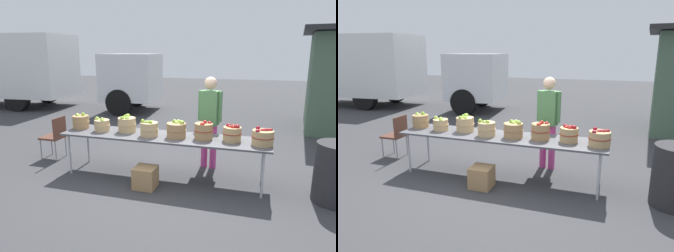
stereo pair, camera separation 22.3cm
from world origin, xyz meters
TOP-DOWN VIEW (x-y plane):
  - ground_plane at (0.00, 0.00)m, footprint 40.00×40.00m
  - market_table at (0.00, 0.00)m, footprint 3.50×0.76m
  - apple_basket_green_0 at (-1.61, 0.08)m, footprint 0.31×0.31m
  - apple_basket_green_1 at (-1.13, -0.00)m, footprint 0.29×0.29m
  - apple_basket_green_2 at (-0.69, 0.08)m, footprint 0.33×0.33m
  - apple_basket_green_3 at (-0.22, -0.07)m, footprint 0.31×0.31m
  - apple_basket_green_4 at (0.24, -0.02)m, footprint 0.33×0.33m
  - apple_basket_red_0 at (0.69, 0.02)m, footprint 0.31×0.31m
  - apple_basket_red_1 at (1.14, 0.03)m, footprint 0.30×0.30m
  - apple_basket_red_2 at (1.60, -0.05)m, footprint 0.34×0.34m
  - vendor_adult at (0.66, 0.72)m, footprint 0.44×0.27m
  - box_truck at (-6.53, 5.25)m, footprint 7.85×2.79m
  - folding_chair at (-2.38, 0.32)m, footprint 0.41×0.41m
  - produce_crate at (-0.15, -0.45)m, footprint 0.34×0.34m

SIDE VIEW (x-z plane):
  - ground_plane at x=0.00m, z-range 0.00..0.00m
  - produce_crate at x=-0.15m, z-range 0.00..0.34m
  - folding_chair at x=-2.38m, z-range 0.08..0.94m
  - market_table at x=0.00m, z-range 0.34..1.09m
  - apple_basket_green_1 at x=-1.13m, z-range 0.74..0.99m
  - apple_basket_red_2 at x=1.60m, z-range 0.74..1.01m
  - apple_basket_green_0 at x=-1.61m, z-range 0.73..1.02m
  - apple_basket_green_3 at x=-0.22m, z-range 0.73..1.02m
  - apple_basket_green_4 at x=0.24m, z-range 0.73..1.03m
  - apple_basket_red_1 at x=1.14m, z-range 0.74..1.02m
  - apple_basket_green_2 at x=-0.69m, z-range 0.73..1.04m
  - apple_basket_red_0 at x=0.69m, z-range 0.74..1.04m
  - vendor_adult at x=0.66m, z-range 0.15..1.84m
  - box_truck at x=-6.53m, z-range 0.11..2.86m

